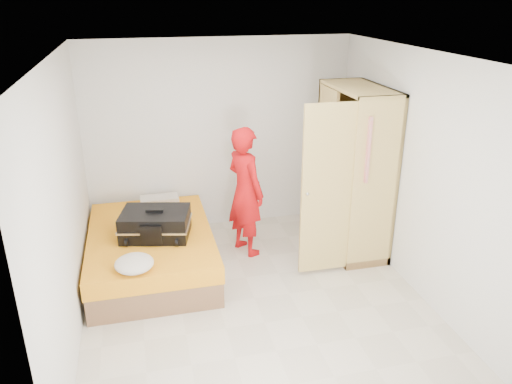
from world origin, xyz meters
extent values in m
plane|color=beige|center=(0.00, 0.00, 0.00)|extent=(4.00, 4.00, 0.00)
plane|color=white|center=(0.00, 0.00, 2.60)|extent=(4.00, 4.00, 0.00)
cube|color=white|center=(0.00, 2.00, 1.30)|extent=(3.60, 0.02, 2.60)
cube|color=white|center=(0.00, -2.00, 1.30)|extent=(3.60, 0.02, 2.60)
cube|color=white|center=(-1.80, 0.00, 1.30)|extent=(0.02, 4.00, 2.60)
cube|color=white|center=(1.80, 0.00, 1.30)|extent=(0.02, 4.00, 2.60)
cube|color=brown|center=(-1.05, 0.90, 0.15)|extent=(1.40, 2.00, 0.30)
cube|color=#F6A419|center=(-1.05, 0.90, 0.40)|extent=(1.42, 2.02, 0.20)
cube|color=tan|center=(1.77, 0.90, 1.05)|extent=(0.04, 1.20, 2.10)
cube|color=tan|center=(1.50, 0.32, 1.05)|extent=(0.58, 0.04, 2.10)
cube|color=tan|center=(1.50, 1.48, 1.05)|extent=(0.58, 0.04, 2.10)
cube|color=tan|center=(1.50, 0.90, 2.08)|extent=(0.58, 1.20, 0.04)
cube|color=#A67B47|center=(1.50, 0.90, 0.05)|extent=(0.58, 1.20, 0.10)
cube|color=tan|center=(1.23, 1.20, 1.05)|extent=(0.04, 0.59, 2.00)
cube|color=tan|center=(0.92, 0.34, 1.05)|extent=(0.59, 0.04, 2.00)
cylinder|color=#B2B2B7|center=(1.50, 0.90, 1.92)|extent=(0.02, 1.10, 0.02)
imported|color=red|center=(0.15, 1.10, 0.82)|extent=(0.61, 0.71, 1.65)
cube|color=black|center=(-0.98, 0.79, 0.65)|extent=(0.86, 0.70, 0.30)
cube|color=black|center=(-0.98, 0.79, 0.82)|extent=(0.20, 0.10, 0.03)
ellipsoid|color=silver|center=(-1.24, 0.06, 0.58)|extent=(0.40, 0.40, 0.15)
cube|color=silver|center=(-0.88, 1.75, 0.55)|extent=(0.50, 0.26, 0.09)
camera|label=1|loc=(-1.08, -4.51, 3.14)|focal=35.00mm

